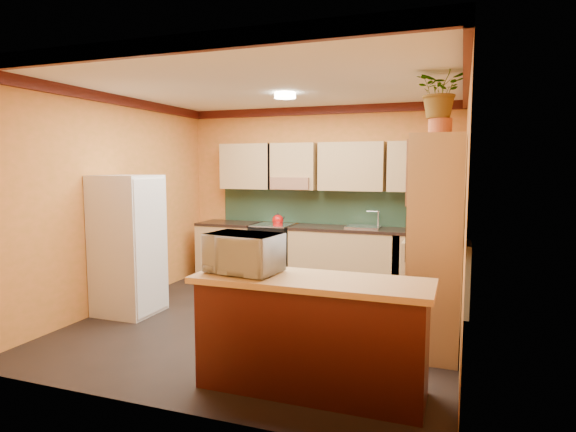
# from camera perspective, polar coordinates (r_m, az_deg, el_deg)

# --- Properties ---
(room_shell) EXTENTS (4.24, 4.24, 2.72)m
(room_shell) POSITION_cam_1_polar(r_m,az_deg,el_deg) (5.67, -1.27, 8.77)
(room_shell) COLOR black
(room_shell) RESTS_ON ground
(base_cabinets_back) EXTENTS (3.65, 0.60, 0.88)m
(base_cabinets_back) POSITION_cam_1_polar(r_m,az_deg,el_deg) (7.25, 2.83, -4.94)
(base_cabinets_back) COLOR tan
(base_cabinets_back) RESTS_ON ground
(countertop_back) EXTENTS (3.65, 0.62, 0.04)m
(countertop_back) POSITION_cam_1_polar(r_m,az_deg,el_deg) (7.17, 2.85, -1.33)
(countertop_back) COLOR black
(countertop_back) RESTS_ON base_cabinets_back
(stove) EXTENTS (0.58, 0.58, 0.91)m
(stove) POSITION_cam_1_polar(r_m,az_deg,el_deg) (7.45, -1.79, -4.52)
(stove) COLOR black
(stove) RESTS_ON ground
(kettle) EXTENTS (0.22, 0.22, 0.18)m
(kettle) POSITION_cam_1_polar(r_m,az_deg,el_deg) (7.28, -1.22, -0.42)
(kettle) COLOR #AD0E0B
(kettle) RESTS_ON stove
(sink) EXTENTS (0.48, 0.40, 0.03)m
(sink) POSITION_cam_1_polar(r_m,az_deg,el_deg) (6.98, 8.94, -1.31)
(sink) COLOR silver
(sink) RESTS_ON countertop_back
(base_cabinets_right) EXTENTS (0.60, 0.80, 0.88)m
(base_cabinets_right) POSITION_cam_1_polar(r_m,az_deg,el_deg) (6.31, 17.12, -6.85)
(base_cabinets_right) COLOR tan
(base_cabinets_right) RESTS_ON ground
(countertop_right) EXTENTS (0.62, 0.80, 0.04)m
(countertop_right) POSITION_cam_1_polar(r_m,az_deg,el_deg) (6.23, 17.25, -2.72)
(countertop_right) COLOR black
(countertop_right) RESTS_ON base_cabinets_right
(fridge) EXTENTS (0.68, 0.66, 1.70)m
(fridge) POSITION_cam_1_polar(r_m,az_deg,el_deg) (6.20, -18.44, -3.26)
(fridge) COLOR silver
(fridge) RESTS_ON ground
(pantry) EXTENTS (0.48, 0.90, 2.10)m
(pantry) POSITION_cam_1_polar(r_m,az_deg,el_deg) (4.88, 17.14, -3.28)
(pantry) COLOR tan
(pantry) RESTS_ON ground
(fern_pot) EXTENTS (0.22, 0.22, 0.16)m
(fern_pot) POSITION_cam_1_polar(r_m,az_deg,el_deg) (4.89, 17.59, 10.01)
(fern_pot) COLOR #AB4E29
(fern_pot) RESTS_ON pantry
(fern) EXTENTS (0.49, 0.43, 0.52)m
(fern) POSITION_cam_1_polar(r_m,az_deg,el_deg) (4.92, 17.71, 13.93)
(fern) COLOR tan
(fern) RESTS_ON fern_pot
(breakfast_bar) EXTENTS (1.80, 0.55, 0.88)m
(breakfast_bar) POSITION_cam_1_polar(r_m,az_deg,el_deg) (3.98, 2.72, -14.22)
(breakfast_bar) COLOR #481C10
(breakfast_bar) RESTS_ON ground
(bar_top) EXTENTS (1.90, 0.65, 0.05)m
(bar_top) POSITION_cam_1_polar(r_m,az_deg,el_deg) (3.84, 2.75, -7.70)
(bar_top) COLOR tan
(bar_top) RESTS_ON breakfast_bar
(microwave) EXTENTS (0.64, 0.47, 0.33)m
(microwave) POSITION_cam_1_polar(r_m,az_deg,el_deg) (4.01, -5.29, -4.39)
(microwave) COLOR silver
(microwave) RESTS_ON bar_top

